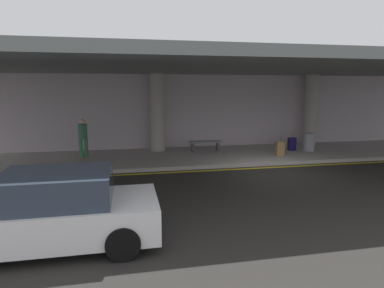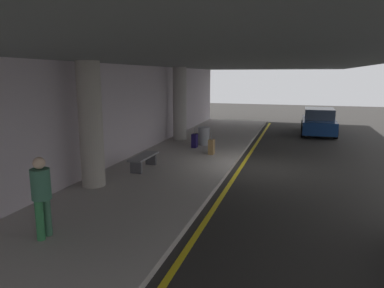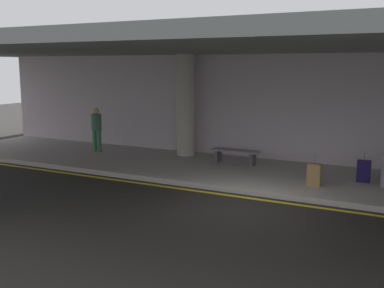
{
  "view_description": "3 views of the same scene",
  "coord_description": "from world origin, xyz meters",
  "px_view_note": "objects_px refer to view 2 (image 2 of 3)",
  "views": [
    {
      "loc": [
        -5.44,
        -11.05,
        3.09
      ],
      "look_at": [
        -2.85,
        1.95,
        0.85
      ],
      "focal_mm": 30.55,
      "sensor_mm": 36.0,
      "label": 1
    },
    {
      "loc": [
        -12.91,
        -1.25,
        3.4
      ],
      "look_at": [
        -2.82,
        1.81,
        1.35
      ],
      "focal_mm": 33.2,
      "sensor_mm": 36.0,
      "label": 2
    },
    {
      "loc": [
        3.83,
        -10.25,
        3.4
      ],
      "look_at": [
        -2.8,
        2.67,
        0.93
      ],
      "focal_mm": 43.24,
      "sensor_mm": 36.0,
      "label": 3
    }
  ],
  "objects_px": {
    "car_navy": "(319,122)",
    "trash_bin_steel": "(204,136)",
    "support_column_far_left": "(91,125)",
    "traveler_with_luggage": "(41,192)",
    "support_column_left_mid": "(180,104)",
    "suitcase_upright_primary": "(211,147)",
    "bench_metal": "(144,159)",
    "suitcase_upright_secondary": "(195,141)"
  },
  "relations": [
    {
      "from": "car_navy",
      "to": "trash_bin_steel",
      "type": "height_order",
      "value": "car_navy"
    },
    {
      "from": "support_column_far_left",
      "to": "traveler_with_luggage",
      "type": "distance_m",
      "value": 3.58
    },
    {
      "from": "support_column_left_mid",
      "to": "suitcase_upright_primary",
      "type": "bearing_deg",
      "value": -140.08
    },
    {
      "from": "support_column_far_left",
      "to": "support_column_left_mid",
      "type": "xyz_separation_m",
      "value": [
        8.0,
        0.0,
        0.0
      ]
    },
    {
      "from": "bench_metal",
      "to": "suitcase_upright_primary",
      "type": "bearing_deg",
      "value": -29.66
    },
    {
      "from": "support_column_left_mid",
      "to": "suitcase_upright_secondary",
      "type": "distance_m",
      "value": 2.58
    },
    {
      "from": "support_column_left_mid",
      "to": "trash_bin_steel",
      "type": "relative_size",
      "value": 4.29
    },
    {
      "from": "support_column_left_mid",
      "to": "traveler_with_luggage",
      "type": "bearing_deg",
      "value": -175.19
    },
    {
      "from": "suitcase_upright_primary",
      "to": "suitcase_upright_secondary",
      "type": "xyz_separation_m",
      "value": [
        1.15,
        1.07,
        0.0
      ]
    },
    {
      "from": "trash_bin_steel",
      "to": "bench_metal",
      "type": "bearing_deg",
      "value": 169.95
    },
    {
      "from": "support_column_far_left",
      "to": "suitcase_upright_primary",
      "type": "distance_m",
      "value": 5.9
    },
    {
      "from": "support_column_far_left",
      "to": "bench_metal",
      "type": "relative_size",
      "value": 2.28
    },
    {
      "from": "suitcase_upright_secondary",
      "to": "bench_metal",
      "type": "height_order",
      "value": "suitcase_upright_secondary"
    },
    {
      "from": "support_column_left_mid",
      "to": "traveler_with_luggage",
      "type": "height_order",
      "value": "support_column_left_mid"
    },
    {
      "from": "suitcase_upright_secondary",
      "to": "car_navy",
      "type": "bearing_deg",
      "value": -65.63
    },
    {
      "from": "support_column_far_left",
      "to": "suitcase_upright_secondary",
      "type": "xyz_separation_m",
      "value": [
        6.34,
        -1.27,
        -1.51
      ]
    },
    {
      "from": "support_column_left_mid",
      "to": "trash_bin_steel",
      "type": "xyz_separation_m",
      "value": [
        -0.91,
        -1.5,
        -1.4
      ]
    },
    {
      "from": "suitcase_upright_secondary",
      "to": "bench_metal",
      "type": "bearing_deg",
      "value": 146.28
    },
    {
      "from": "bench_metal",
      "to": "traveler_with_luggage",
      "type": "bearing_deg",
      "value": -176.71
    },
    {
      "from": "support_column_left_mid",
      "to": "traveler_with_luggage",
      "type": "relative_size",
      "value": 2.17
    },
    {
      "from": "support_column_far_left",
      "to": "suitcase_upright_secondary",
      "type": "height_order",
      "value": "support_column_far_left"
    },
    {
      "from": "traveler_with_luggage",
      "to": "trash_bin_steel",
      "type": "bearing_deg",
      "value": -99.3
    },
    {
      "from": "trash_bin_steel",
      "to": "traveler_with_luggage",
      "type": "bearing_deg",
      "value": 176.99
    },
    {
      "from": "support_column_far_left",
      "to": "support_column_left_mid",
      "type": "relative_size",
      "value": 1.0
    },
    {
      "from": "support_column_far_left",
      "to": "trash_bin_steel",
      "type": "bearing_deg",
      "value": -11.97
    },
    {
      "from": "traveler_with_luggage",
      "to": "support_column_left_mid",
      "type": "bearing_deg",
      "value": -91.47
    },
    {
      "from": "support_column_far_left",
      "to": "car_navy",
      "type": "relative_size",
      "value": 0.89
    },
    {
      "from": "suitcase_upright_primary",
      "to": "trash_bin_steel",
      "type": "distance_m",
      "value": 2.07
    },
    {
      "from": "support_column_left_mid",
      "to": "bench_metal",
      "type": "height_order",
      "value": "support_column_left_mid"
    },
    {
      "from": "support_column_far_left",
      "to": "traveler_with_luggage",
      "type": "relative_size",
      "value": 2.17
    },
    {
      "from": "suitcase_upright_secondary",
      "to": "trash_bin_steel",
      "type": "relative_size",
      "value": 1.06
    },
    {
      "from": "traveler_with_luggage",
      "to": "suitcase_upright_primary",
      "type": "height_order",
      "value": "traveler_with_luggage"
    },
    {
      "from": "car_navy",
      "to": "trash_bin_steel",
      "type": "xyz_separation_m",
      "value": [
        -5.82,
        5.39,
        -0.14
      ]
    },
    {
      "from": "support_column_left_mid",
      "to": "car_navy",
      "type": "xyz_separation_m",
      "value": [
        4.9,
        -6.89,
        -1.26
      ]
    },
    {
      "from": "trash_bin_steel",
      "to": "support_column_left_mid",
      "type": "bearing_deg",
      "value": 58.68
    },
    {
      "from": "support_column_far_left",
      "to": "trash_bin_steel",
      "type": "distance_m",
      "value": 7.38
    },
    {
      "from": "traveler_with_luggage",
      "to": "bench_metal",
      "type": "distance_m",
      "value": 5.58
    },
    {
      "from": "bench_metal",
      "to": "car_navy",
      "type": "bearing_deg",
      "value": -30.3
    },
    {
      "from": "trash_bin_steel",
      "to": "car_navy",
      "type": "bearing_deg",
      "value": -42.82
    },
    {
      "from": "support_column_left_mid",
      "to": "car_navy",
      "type": "relative_size",
      "value": 0.89
    },
    {
      "from": "car_navy",
      "to": "traveler_with_luggage",
      "type": "xyz_separation_m",
      "value": [
        -16.24,
        5.94,
        0.4
      ]
    },
    {
      "from": "support_column_far_left",
      "to": "car_navy",
      "type": "xyz_separation_m",
      "value": [
        12.9,
        -6.89,
        -1.26
      ]
    }
  ]
}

